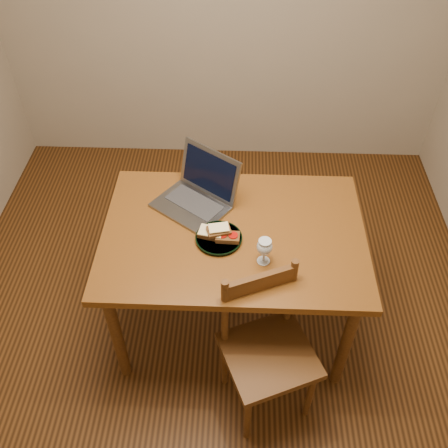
{
  "coord_description": "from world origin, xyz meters",
  "views": [
    {
      "loc": [
        0.12,
        -1.76,
        2.51
      ],
      "look_at": [
        0.05,
        -0.06,
        0.8
      ],
      "focal_mm": 40.0,
      "sensor_mm": 36.0,
      "label": 1
    }
  ],
  "objects_px": {
    "plate": "(219,238)",
    "laptop": "(199,190)",
    "milk_glass": "(264,251)",
    "chair": "(268,345)",
    "table": "(233,244)"
  },
  "relations": [
    {
      "from": "milk_glass",
      "to": "laptop",
      "type": "xyz_separation_m",
      "value": [
        -0.33,
        0.41,
        -0.0
      ]
    },
    {
      "from": "table",
      "to": "plate",
      "type": "distance_m",
      "value": 0.13
    },
    {
      "from": "plate",
      "to": "milk_glass",
      "type": "bearing_deg",
      "value": -30.96
    },
    {
      "from": "table",
      "to": "plate",
      "type": "height_order",
      "value": "plate"
    },
    {
      "from": "milk_glass",
      "to": "laptop",
      "type": "distance_m",
      "value": 0.52
    },
    {
      "from": "plate",
      "to": "laptop",
      "type": "xyz_separation_m",
      "value": [
        -0.11,
        0.28,
        0.06
      ]
    },
    {
      "from": "table",
      "to": "chair",
      "type": "relative_size",
      "value": 2.48
    },
    {
      "from": "table",
      "to": "plate",
      "type": "relative_size",
      "value": 5.7
    },
    {
      "from": "plate",
      "to": "table",
      "type": "bearing_deg",
      "value": 39.23
    },
    {
      "from": "chair",
      "to": "laptop",
      "type": "xyz_separation_m",
      "value": [
        -0.36,
        0.69,
        0.34
      ]
    },
    {
      "from": "plate",
      "to": "laptop",
      "type": "height_order",
      "value": "laptop"
    },
    {
      "from": "chair",
      "to": "milk_glass",
      "type": "height_order",
      "value": "milk_glass"
    },
    {
      "from": "table",
      "to": "chair",
      "type": "xyz_separation_m",
      "value": [
        0.17,
        -0.47,
        -0.18
      ]
    },
    {
      "from": "milk_glass",
      "to": "plate",
      "type": "bearing_deg",
      "value": 149.04
    },
    {
      "from": "chair",
      "to": "laptop",
      "type": "distance_m",
      "value": 0.85
    }
  ]
}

